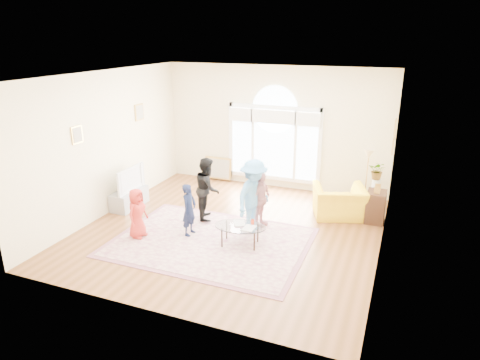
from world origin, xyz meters
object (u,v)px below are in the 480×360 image
at_px(area_rug, 210,242).
at_px(television, 128,179).
at_px(tv_console, 129,199).
at_px(armchair, 339,202).
at_px(coffee_table, 240,227).

bearing_deg(area_rug, television, 159.60).
bearing_deg(tv_console, armchair, 14.69).
relative_size(area_rug, television, 3.59).
bearing_deg(area_rug, coffee_table, 9.41).
relative_size(tv_console, television, 1.00).
bearing_deg(coffee_table, area_rug, -179.31).
height_order(area_rug, armchair, armchair).
distance_m(tv_console, armchair, 4.90).
distance_m(area_rug, tv_console, 2.77).
bearing_deg(coffee_table, television, 156.12).
distance_m(area_rug, armchair, 3.10).
height_order(tv_console, armchair, armchair).
bearing_deg(tv_console, coffee_table, -15.12).
xyz_separation_m(television, coffee_table, (3.18, -0.86, -0.31)).
xyz_separation_m(tv_console, armchair, (4.74, 1.24, 0.15)).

